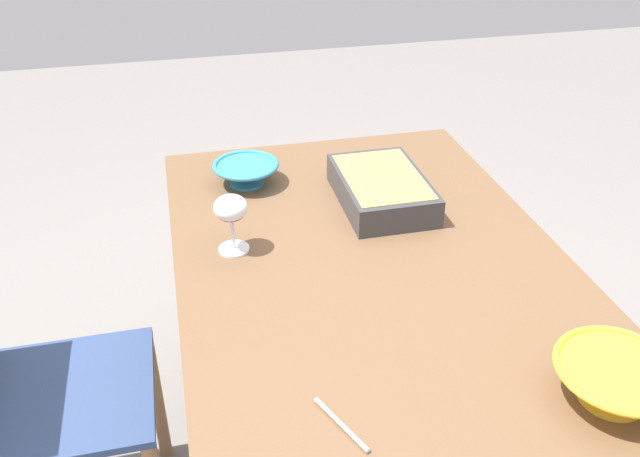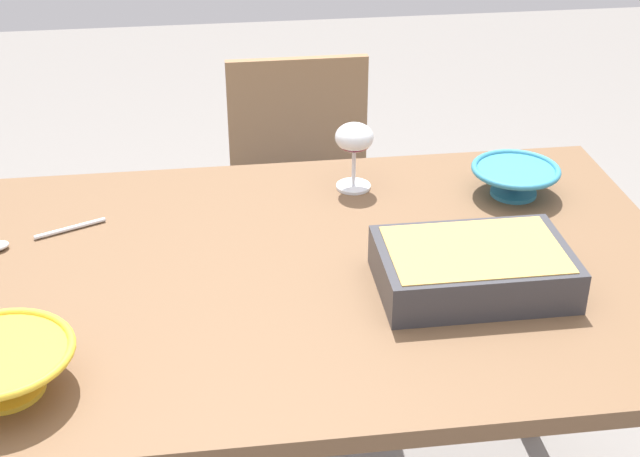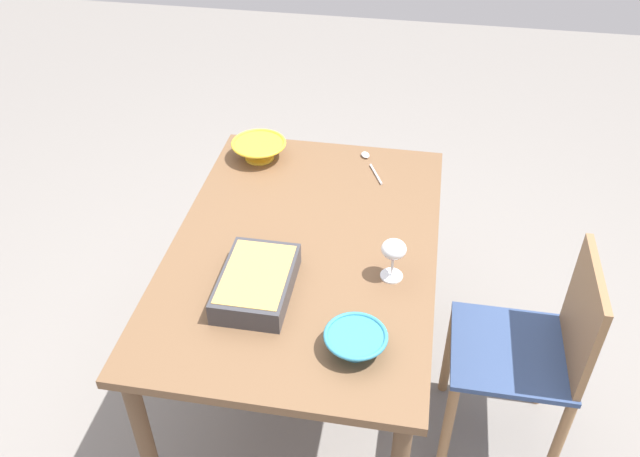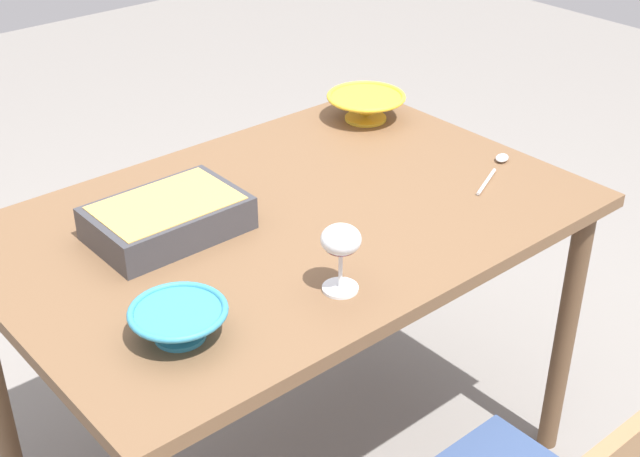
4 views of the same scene
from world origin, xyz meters
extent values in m
cube|color=brown|center=(0.00, 0.00, 0.75)|extent=(1.27, 0.85, 0.03)
cylinder|color=brown|center=(-0.58, -0.37, 0.37)|extent=(0.05, 0.05, 0.73)
cylinder|color=brown|center=(-0.58, 0.37, 0.37)|extent=(0.05, 0.05, 0.73)
cylinder|color=white|center=(0.11, 0.29, 0.76)|extent=(0.07, 0.07, 0.01)
cylinder|color=white|center=(0.11, 0.29, 0.81)|extent=(0.01, 0.01, 0.08)
ellipsoid|color=white|center=(0.11, 0.29, 0.87)|extent=(0.08, 0.08, 0.06)
ellipsoid|color=#4C0A19|center=(0.11, 0.29, 0.86)|extent=(0.07, 0.07, 0.04)
cube|color=#38383D|center=(0.24, -0.10, 0.80)|extent=(0.31, 0.21, 0.07)
cube|color=tan|center=(0.24, -0.10, 0.82)|extent=(0.28, 0.18, 0.02)
cylinder|color=yellow|center=(-0.48, -0.27, 0.77)|extent=(0.11, 0.11, 0.01)
cone|color=yellow|center=(-0.48, -0.27, 0.80)|extent=(0.20, 0.20, 0.06)
torus|color=yellow|center=(-0.48, -0.27, 0.83)|extent=(0.21, 0.21, 0.01)
cylinder|color=teal|center=(0.41, 0.22, 0.77)|extent=(0.09, 0.09, 0.01)
cone|color=teal|center=(0.41, 0.22, 0.79)|extent=(0.16, 0.16, 0.05)
torus|color=teal|center=(0.41, 0.22, 0.82)|extent=(0.17, 0.17, 0.01)
cylinder|color=silver|center=(-0.44, 0.19, 0.77)|extent=(0.12, 0.06, 0.01)
ellipsoid|color=silver|center=(-0.56, 0.13, 0.77)|extent=(0.05, 0.05, 0.01)
camera|label=1|loc=(-1.14, 0.39, 1.59)|focal=37.34mm
camera|label=2|loc=(-0.18, -1.33, 1.59)|focal=51.50mm
camera|label=3|loc=(1.61, 0.33, 2.13)|focal=37.12mm
camera|label=4|loc=(1.02, 1.30, 1.69)|focal=49.20mm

